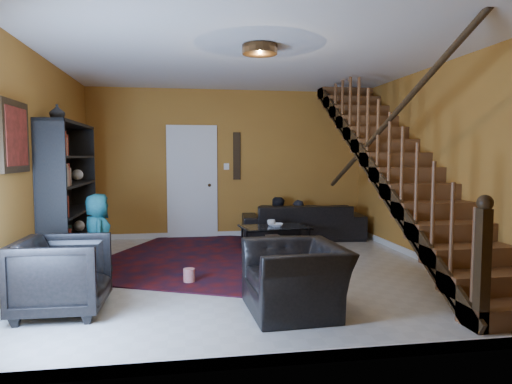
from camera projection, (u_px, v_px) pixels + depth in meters
floor at (250, 272)px, 6.11m from camera, size 5.50×5.50×0.00m
room at (154, 251)px, 7.21m from camera, size 5.50×5.50×5.50m
staircase at (401, 167)px, 6.33m from camera, size 0.95×5.02×3.18m
bookshelf at (70, 199)px, 6.24m from camera, size 0.35×1.80×2.00m
door at (192, 184)px, 8.60m from camera, size 0.82×0.05×2.05m
framed_picture at (15, 137)px, 4.68m from camera, size 0.04×0.74×0.74m
wall_hanging at (237, 156)px, 8.70m from camera, size 0.14×0.03×0.90m
ceiling_fixture at (260, 50)px, 5.10m from camera, size 0.40×0.40×0.10m
rug at (214, 257)px, 6.97m from camera, size 4.35×4.58×0.02m
sofa at (302, 221)px, 8.56m from camera, size 2.31×1.07×0.66m
armchair_left at (62, 275)px, 4.47m from camera, size 0.86×0.84×0.76m
armchair_right at (295, 278)px, 4.55m from camera, size 0.96×1.09×0.68m
person_adult_a at (298, 231)px, 8.61m from camera, size 0.45×0.32×1.18m
person_adult_b at (276, 230)px, 8.54m from camera, size 0.65×0.53×1.24m
person_child at (98, 236)px, 5.79m from camera, size 0.46×0.60×1.08m
coffee_table at (275, 237)px, 7.46m from camera, size 1.15×0.77×0.41m
cup_a at (271, 223)px, 7.46m from camera, size 0.13×0.13×0.10m
cup_b at (271, 222)px, 7.57m from camera, size 0.11×0.11×0.09m
bowl at (276, 225)px, 7.37m from camera, size 0.26×0.26×0.05m
vase at (57, 112)px, 5.66m from camera, size 0.18×0.18×0.19m
popcorn_bucket at (189, 275)px, 5.56m from camera, size 0.16×0.16×0.16m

